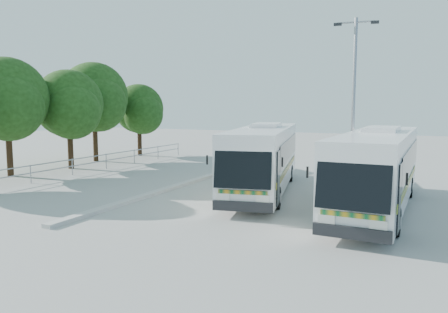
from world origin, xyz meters
The scene contains 10 objects.
ground centered at (0.00, 0.00, 0.00)m, with size 100.00×100.00×0.00m, color gray.
kerb_divider centered at (-2.30, 2.00, 0.07)m, with size 0.40×16.00×0.15m, color #B2B2AD.
railing centered at (-10.00, 4.00, 0.74)m, with size 0.06×22.00×1.00m.
tree_far_b centered at (-13.02, 1.20, 4.57)m, with size 5.33×5.03×6.96m.
tree_far_c centered at (-12.12, 5.10, 4.26)m, with size 4.97×4.69×6.49m.
tree_far_d centered at (-13.31, 8.80, 4.82)m, with size 5.62×5.30×7.33m.
tree_far_e centered at (-12.63, 13.30, 3.89)m, with size 4.54×4.28×5.92m.
coach_main centered at (2.04, 3.32, 1.70)m, with size 4.61×11.37×3.10m.
coach_adjacent centered at (7.44, 1.76, 1.70)m, with size 2.47×11.19×3.10m.
lamppost centered at (5.95, 4.62, 4.48)m, with size 1.99×0.41×8.11m.
Camera 1 is at (9.37, -16.33, 4.15)m, focal length 35.00 mm.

